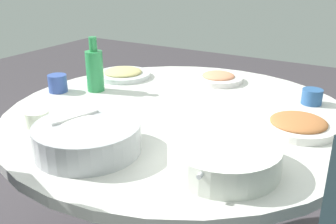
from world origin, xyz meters
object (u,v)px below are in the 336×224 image
(rice_bowl, at_px, (87,137))
(dish_shrimp, at_px, (218,78))
(green_bottle, at_px, (95,69))
(tea_cup_near, at_px, (37,119))
(round_dining_table, at_px, (179,137))
(soup_bowl, at_px, (224,158))
(dish_noodles, at_px, (123,74))
(tea_cup_side, at_px, (58,83))
(dish_tofu_braise, at_px, (298,125))
(tea_cup_far, at_px, (312,97))

(rice_bowl, xyz_separation_m, dish_shrimp, (-0.05, -0.80, -0.03))
(dish_shrimp, bearing_deg, green_bottle, 44.08)
(tea_cup_near, bearing_deg, round_dining_table, -133.33)
(soup_bowl, height_order, dish_noodles, soup_bowl)
(tea_cup_side, bearing_deg, dish_tofu_braise, -173.39)
(dish_tofu_braise, relative_size, tea_cup_near, 3.11)
(dish_tofu_braise, bearing_deg, dish_shrimp, -39.57)
(round_dining_table, distance_m, soup_bowl, 0.44)
(dish_tofu_braise, bearing_deg, dish_noodles, -13.16)
(round_dining_table, distance_m, tea_cup_side, 0.55)
(dish_noodles, relative_size, green_bottle, 1.12)
(dish_shrimp, xyz_separation_m, tea_cup_near, (0.30, 0.75, 0.01))
(tea_cup_near, xyz_separation_m, tea_cup_far, (-0.72, -0.66, 0.00))
(dish_shrimp, bearing_deg, dish_noodles, 21.54)
(tea_cup_near, distance_m, tea_cup_side, 0.35)
(round_dining_table, height_order, tea_cup_far, tea_cup_far)
(dish_noodles, relative_size, tea_cup_near, 3.27)
(dish_tofu_braise, height_order, tea_cup_near, tea_cup_near)
(soup_bowl, distance_m, dish_tofu_braise, 0.36)
(green_bottle, bearing_deg, tea_cup_near, 101.80)
(rice_bowl, distance_m, tea_cup_far, 0.85)
(tea_cup_far, xyz_separation_m, tea_cup_side, (0.92, 0.38, 0.01))
(tea_cup_side, bearing_deg, dish_noodles, -108.72)
(tea_cup_side, bearing_deg, green_bottle, -143.59)
(dish_noodles, bearing_deg, tea_cup_far, -174.77)
(dish_noodles, height_order, tea_cup_side, tea_cup_side)
(round_dining_table, relative_size, tea_cup_side, 16.34)
(dish_noodles, xyz_separation_m, dish_shrimp, (-0.40, -0.16, 0.00))
(soup_bowl, xyz_separation_m, dish_noodles, (0.72, -0.54, -0.02))
(round_dining_table, bearing_deg, tea_cup_side, 6.73)
(rice_bowl, distance_m, green_bottle, 0.54)
(round_dining_table, xyz_separation_m, tea_cup_far, (-0.39, -0.31, 0.13))
(dish_shrimp, bearing_deg, tea_cup_far, 168.50)
(rice_bowl, relative_size, tea_cup_side, 3.93)
(dish_shrimp, relative_size, green_bottle, 0.97)
(rice_bowl, height_order, dish_tofu_braise, rice_bowl)
(soup_bowl, xyz_separation_m, green_bottle, (0.70, -0.33, 0.06))
(dish_tofu_braise, bearing_deg, tea_cup_side, 6.61)
(soup_bowl, height_order, tea_cup_side, soup_bowl)
(dish_tofu_braise, distance_m, tea_cup_near, 0.83)
(round_dining_table, distance_m, dish_noodles, 0.51)
(rice_bowl, distance_m, soup_bowl, 0.38)
(tea_cup_side, bearing_deg, round_dining_table, -173.27)
(soup_bowl, height_order, tea_cup_near, soup_bowl)
(dish_tofu_braise, xyz_separation_m, green_bottle, (0.81, 0.02, 0.07))
(dish_shrimp, xyz_separation_m, tea_cup_side, (0.51, 0.46, 0.02))
(round_dining_table, height_order, soup_bowl, soup_bowl)
(round_dining_table, height_order, tea_cup_near, tea_cup_near)
(green_bottle, xyz_separation_m, tea_cup_near, (-0.08, 0.38, -0.06))
(dish_noodles, bearing_deg, tea_cup_near, 99.54)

